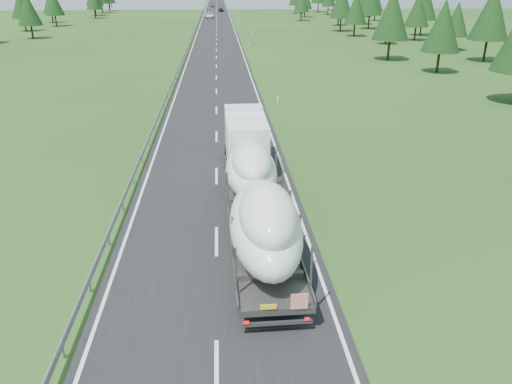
{
  "coord_description": "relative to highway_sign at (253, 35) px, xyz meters",
  "views": [
    {
      "loc": [
        0.38,
        -22.11,
        12.18
      ],
      "look_at": [
        2.08,
        1.17,
        2.14
      ],
      "focal_mm": 35.0,
      "sensor_mm": 36.0,
      "label": 1
    }
  ],
  "objects": [
    {
      "name": "distant_car_blue",
      "position": [
        -9.11,
        140.27,
        -1.06
      ],
      "size": [
        1.7,
        4.56,
        1.49
      ],
      "primitive_type": "imported",
      "rotation": [
        0.0,
        0.0,
        0.03
      ],
      "color": "#16283D",
      "rests_on": "ground"
    },
    {
      "name": "tree_line_right",
      "position": [
        31.95,
        5.39,
        5.11
      ],
      "size": [
        28.41,
        261.09,
        12.6
      ],
      "color": "black",
      "rests_on": "ground"
    },
    {
      "name": "highway_sign",
      "position": [
        0.0,
        0.0,
        0.0
      ],
      "size": [
        0.08,
        0.9,
        2.6
      ],
      "color": "slate",
      "rests_on": "ground"
    },
    {
      "name": "ground",
      "position": [
        -7.2,
        -80.0,
        -1.81
      ],
      "size": [
        400.0,
        400.0,
        0.0
      ],
      "primitive_type": "plane",
      "color": "#224316",
      "rests_on": "ground"
    },
    {
      "name": "distant_van",
      "position": [
        -9.41,
        72.61,
        -0.98
      ],
      "size": [
        2.77,
        5.96,
        1.65
      ],
      "primitive_type": "imported",
      "rotation": [
        0.0,
        0.0,
        0.0
      ],
      "color": "white",
      "rests_on": "ground"
    },
    {
      "name": "distant_car_dark",
      "position": [
        -5.4,
        105.98,
        -1.06
      ],
      "size": [
        2.09,
        4.51,
        1.5
      ],
      "primitive_type": "imported",
      "rotation": [
        0.0,
        0.0,
        0.08
      ],
      "color": "black",
      "rests_on": "ground"
    },
    {
      "name": "guardrail",
      "position": [
        -12.5,
        19.94,
        -1.21
      ],
      "size": [
        0.1,
        400.0,
        0.76
      ],
      "color": "slate",
      "rests_on": "ground"
    },
    {
      "name": "marker_posts",
      "position": [
        -0.7,
        75.0,
        -1.27
      ],
      "size": [
        0.13,
        350.08,
        1.0
      ],
      "color": "silver",
      "rests_on": "ground"
    },
    {
      "name": "boat_truck",
      "position": [
        -5.12,
        -78.13,
        0.58
      ],
      "size": [
        3.2,
        20.7,
        4.56
      ],
      "color": "white",
      "rests_on": "ground"
    },
    {
      "name": "road_surface",
      "position": [
        -7.2,
        20.0,
        -1.8
      ],
      "size": [
        10.0,
        400.0,
        0.02
      ],
      "primitive_type": "cube",
      "color": "black",
      "rests_on": "ground"
    }
  ]
}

